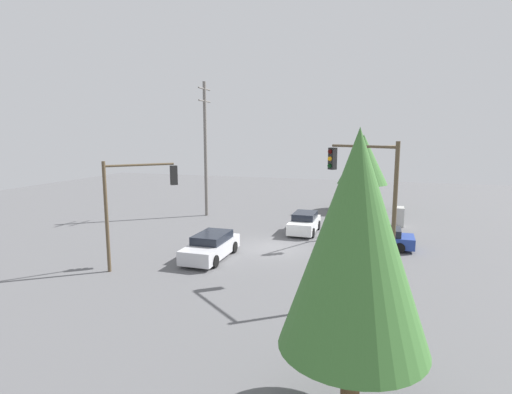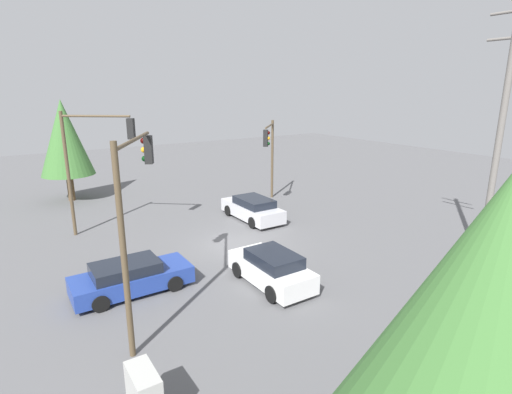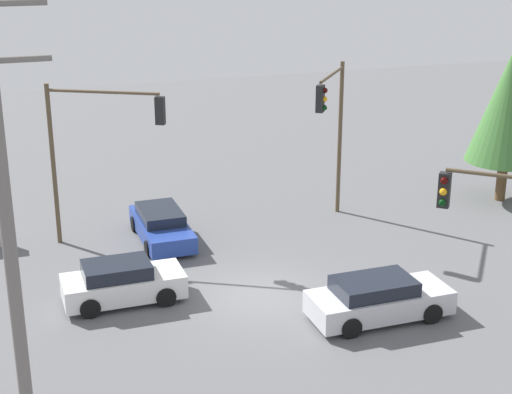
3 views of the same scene
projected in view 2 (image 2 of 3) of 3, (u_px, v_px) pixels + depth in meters
The scene contains 10 objects.
ground_plane at pixel (239, 244), 20.76m from camera, with size 80.00×80.00×0.00m, color #5B5B5E.
sedan_blue at pixel (131, 277), 15.70m from camera, with size 1.94×4.56×1.28m.
sedan_white at pixel (271, 268), 16.30m from camera, with size 4.06×1.86×1.44m.
sedan_silver at pixel (253, 209), 24.53m from camera, with size 4.63×1.97×1.41m.
traffic_signal_main at pixel (92, 153), 20.80m from camera, with size 2.57×3.18×6.72m.
traffic_signal_cross at pixel (270, 148), 27.36m from camera, with size 2.97×2.72×5.68m.
traffic_signal_aux at pixel (134, 197), 12.63m from camera, with size 4.17×2.46×6.47m.
utility_pole_tall at pixel (500, 133), 16.96m from camera, with size 2.20×0.28×11.38m.
tree_left at pixel (65, 138), 27.84m from camera, with size 3.60×3.60×7.15m.
tree_far at pixel (497, 324), 5.31m from camera, with size 4.52×4.52×7.02m.
Camera 2 is at (-16.77, 9.82, 7.75)m, focal length 28.00 mm.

